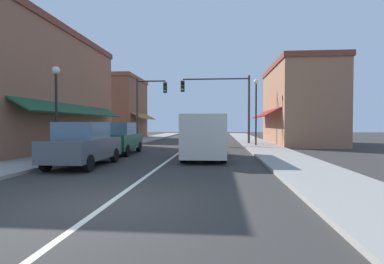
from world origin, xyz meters
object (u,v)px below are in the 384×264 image
object	(u,v)px
traffic_signal_mast_arm	(225,97)
parked_car_second_left	(119,139)
street_lamp_left_near	(56,96)
street_lamp_right_mid	(256,102)
parked_car_nearest_left	(83,144)
van_in_lane	(204,135)
traffic_signal_left_corner	(147,101)

from	to	relation	value
traffic_signal_mast_arm	parked_car_second_left	bearing A→B (deg)	-125.49
street_lamp_left_near	street_lamp_right_mid	world-z (taller)	street_lamp_right_mid
parked_car_nearest_left	van_in_lane	size ratio (longest dim) A/B	0.79
van_in_lane	traffic_signal_mast_arm	size ratio (longest dim) A/B	0.92
traffic_signal_left_corner	street_lamp_right_mid	size ratio (longest dim) A/B	1.13
traffic_signal_left_corner	street_lamp_left_near	world-z (taller)	traffic_signal_left_corner
van_in_lane	street_lamp_right_mid	bearing A→B (deg)	65.49
parked_car_second_left	street_lamp_right_mid	size ratio (longest dim) A/B	0.82
parked_car_nearest_left	traffic_signal_left_corner	world-z (taller)	traffic_signal_left_corner
traffic_signal_left_corner	street_lamp_right_mid	world-z (taller)	traffic_signal_left_corner
parked_car_second_left	street_lamp_left_near	distance (m)	4.23
street_lamp_right_mid	van_in_lane	bearing A→B (deg)	-112.98
parked_car_nearest_left	street_lamp_right_mid	distance (m)	14.16
parked_car_second_left	van_in_lane	world-z (taller)	van_in_lane
parked_car_nearest_left	van_in_lane	xyz separation A→B (m)	(4.67, 3.11, 0.27)
parked_car_second_left	traffic_signal_mast_arm	bearing A→B (deg)	52.87
parked_car_nearest_left	street_lamp_right_mid	size ratio (longest dim) A/B	0.82
parked_car_nearest_left	street_lamp_left_near	size ratio (longest dim) A/B	0.94
van_in_lane	street_lamp_left_near	distance (m)	7.17
van_in_lane	street_lamp_right_mid	world-z (taller)	street_lamp_right_mid
van_in_lane	parked_car_nearest_left	bearing A→B (deg)	-147.87
van_in_lane	traffic_signal_left_corner	xyz separation A→B (m)	(-5.56, 11.20, 2.57)
parked_car_nearest_left	parked_car_second_left	xyz separation A→B (m)	(-0.21, 4.95, 0.00)
parked_car_second_left	traffic_signal_left_corner	size ratio (longest dim) A/B	0.73
van_in_lane	traffic_signal_left_corner	distance (m)	12.76
parked_car_nearest_left	traffic_signal_mast_arm	size ratio (longest dim) A/B	0.72
parked_car_nearest_left	parked_car_second_left	bearing A→B (deg)	92.22
parked_car_second_left	street_lamp_left_near	bearing A→B (deg)	-123.27
parked_car_second_left	traffic_signal_mast_arm	world-z (taller)	traffic_signal_mast_arm
parked_car_second_left	street_lamp_left_near	world-z (taller)	street_lamp_left_near
van_in_lane	street_lamp_left_near	bearing A→B (deg)	-170.79
traffic_signal_left_corner	traffic_signal_mast_arm	bearing A→B (deg)	-7.26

